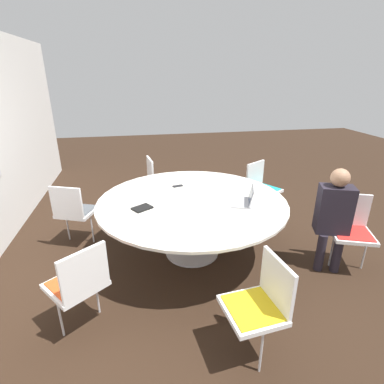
{
  "coord_description": "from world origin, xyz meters",
  "views": [
    {
      "loc": [
        -3.23,
        0.61,
        2.15
      ],
      "look_at": [
        0.0,
        0.0,
        0.84
      ],
      "focal_mm": 28.0,
      "sensor_mm": 36.0,
      "label": 1
    }
  ],
  "objects": [
    {
      "name": "cell_phone",
      "position": [
        0.48,
        0.1,
        0.74
      ],
      "size": [
        0.1,
        0.15,
        0.01
      ],
      "color": "black",
      "rests_on": "conference_table"
    },
    {
      "name": "chair_2",
      "position": [
        1.52,
        0.29,
        0.51
      ],
      "size": [
        0.5,
        0.48,
        0.86
      ],
      "rotation": [
        0.0,
        0.0,
        9.57
      ],
      "color": "white",
      "rests_on": "ground_plane"
    },
    {
      "name": "chair_4",
      "position": [
        -1.01,
        1.17,
        0.51
      ],
      "size": [
        0.6,
        0.61,
        0.86
      ],
      "rotation": [
        0.0,
        0.0,
        11.67
      ],
      "color": "white",
      "rests_on": "ground_plane"
    },
    {
      "name": "chair_3",
      "position": [
        0.51,
        1.46,
        0.51
      ],
      "size": [
        0.55,
        0.56,
        0.86
      ],
      "rotation": [
        0.0,
        0.0,
        10.62
      ],
      "color": "white",
      "rests_on": "ground_plane"
    },
    {
      "name": "chair_1",
      "position": [
        0.89,
        -1.27,
        0.51
      ],
      "size": [
        0.59,
        0.6,
        0.86
      ],
      "rotation": [
        0.0,
        0.0,
        8.42
      ],
      "color": "white",
      "rests_on": "ground_plane"
    },
    {
      "name": "ground_plane",
      "position": [
        0.0,
        0.0,
        0.0
      ],
      "size": [
        16.0,
        16.0,
        0.0
      ],
      "primitive_type": "plane",
      "color": "black"
    },
    {
      "name": "spiral_notebook",
      "position": [
        -0.15,
        0.59,
        0.75
      ],
      "size": [
        0.24,
        0.26,
        0.02
      ],
      "color": "black",
      "rests_on": "conference_table"
    },
    {
      "name": "laptop",
      "position": [
        -0.22,
        -0.59,
        0.79
      ],
      "size": [
        0.4,
        0.34,
        0.21
      ],
      "rotation": [
        0.0,
        0.0,
        2.79
      ],
      "color": "#99999E",
      "rests_on": "conference_table"
    },
    {
      "name": "conference_table",
      "position": [
        0.0,
        0.0,
        0.65
      ],
      "size": [
        2.25,
        2.25,
        0.74
      ],
      "color": "#B7B7BC",
      "rests_on": "ground_plane"
    },
    {
      "name": "chair_5",
      "position": [
        -1.53,
        -0.25,
        0.51
      ],
      "size": [
        0.49,
        0.47,
        0.86
      ],
      "rotation": [
        0.0,
        0.0,
        12.69
      ],
      "color": "white",
      "rests_on": "ground_plane"
    },
    {
      "name": "person_0",
      "position": [
        -0.57,
        -1.5,
        0.71
      ],
      "size": [
        0.34,
        0.41,
        1.21
      ],
      "rotation": [
        0.0,
        0.0,
        7.5
      ],
      "color": "#231E28",
      "rests_on": "ground_plane"
    },
    {
      "name": "chair_0",
      "position": [
        -0.58,
        -1.76,
        0.51
      ],
      "size": [
        0.55,
        0.56,
        0.86
      ],
      "rotation": [
        0.0,
        0.0,
        7.5
      ],
      "color": "white",
      "rests_on": "ground_plane"
    }
  ]
}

